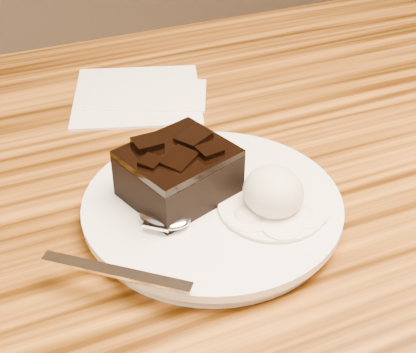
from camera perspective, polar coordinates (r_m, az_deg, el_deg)
name	(u,v)px	position (r m, az deg, el deg)	size (l,w,h in m)	color
plate	(212,208)	(0.56, 0.41, -3.03)	(0.24, 0.24, 0.02)	white
brownie	(179,176)	(0.55, -2.80, 0.08)	(0.09, 0.08, 0.04)	black
ice_cream_scoop	(273,192)	(0.54, 6.20, -1.46)	(0.05, 0.06, 0.05)	silver
melt_puddle	(272,207)	(0.55, 6.08, -2.88)	(0.10, 0.10, 0.00)	white
spoon	(165,219)	(0.53, -4.13, -4.02)	(0.03, 0.19, 0.01)	silver
napkin	(137,94)	(0.77, -6.71, 7.74)	(0.16, 0.16, 0.01)	white
crumb_a	(149,217)	(0.54, -5.63, -3.85)	(0.01, 0.01, 0.00)	black
crumb_b	(293,207)	(0.55, 8.04, -2.84)	(0.01, 0.01, 0.00)	black
crumb_c	(275,229)	(0.53, 6.36, -4.98)	(0.01, 0.00, 0.00)	black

